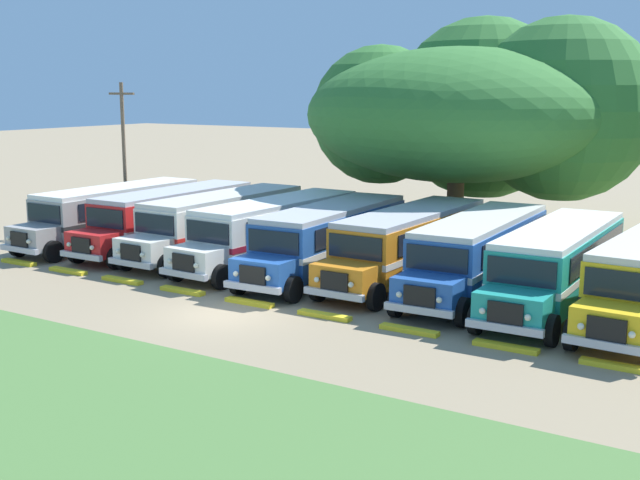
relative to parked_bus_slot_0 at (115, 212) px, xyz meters
The scene contains 21 objects.
ground_plane 14.95m from the parked_bus_slot_0, 30.17° to the right, with size 220.00×220.00×0.00m, color #937F60.
foreground_grass_strip 20.82m from the parked_bus_slot_0, 51.73° to the right, with size 80.00×10.22×0.01m, color #4C7538.
parked_bus_slot_0 is the anchor object (origin of this frame).
parked_bus_slot_1 3.35m from the parked_bus_slot_0, ahead, with size 2.78×10.85×2.82m.
parked_bus_slot_2 6.37m from the parked_bus_slot_0, ahead, with size 2.82×10.86×2.82m.
parked_bus_slot_3 9.63m from the parked_bus_slot_0, ahead, with size 3.04×10.89×2.82m.
parked_bus_slot_4 12.66m from the parked_bus_slot_0, ahead, with size 3.09×10.89×2.82m.
parked_bus_slot_5 16.01m from the parked_bus_slot_0, ahead, with size 2.80×10.85×2.82m.
parked_bus_slot_6 19.10m from the parked_bus_slot_0, ahead, with size 3.02×10.88×2.82m.
parked_bus_slot_7 22.23m from the parked_bus_slot_0, ahead, with size 2.84×10.86×2.82m.
curb_wheelstop_0 6.12m from the parked_bus_slot_0, 89.26° to the right, with size 2.00×0.36×0.15m, color yellow.
curb_wheelstop_1 6.94m from the parked_bus_slot_0, 61.11° to the right, with size 2.00×0.36×0.15m, color yellow.
curb_wheelstop_2 8.90m from the parked_bus_slot_0, 42.51° to the right, with size 2.00×0.36×0.15m, color yellow.
curb_wheelstop_3 11.43m from the parked_bus_slot_0, 31.53° to the right, with size 2.00×0.36×0.15m, color yellow.
curb_wheelstop_4 14.24m from the parked_bus_slot_0, 24.75° to the right, with size 2.00×0.36×0.15m, color yellow.
curb_wheelstop_5 17.18m from the parked_bus_slot_0, 20.27° to the right, with size 2.00×0.36×0.15m, color yellow.
curb_wheelstop_6 20.19m from the parked_bus_slot_0, 17.12° to the right, with size 2.00×0.36×0.15m, color yellow.
curb_wheelstop_7 23.26m from the parked_bus_slot_0, 14.80° to the right, with size 2.00×0.36×0.15m, color yellow.
curb_wheelstop_8 26.35m from the parked_bus_slot_0, 13.02° to the right, with size 2.00×0.36×0.15m, color yellow.
broad_shade_tree 19.10m from the parked_bus_slot_0, 37.41° to the left, with size 16.84×16.08×11.46m.
utility_pole 4.70m from the parked_bus_slot_0, 127.32° to the left, with size 1.80×0.20×7.98m.
Camera 1 is at (17.21, -21.05, 7.71)m, focal length 45.47 mm.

